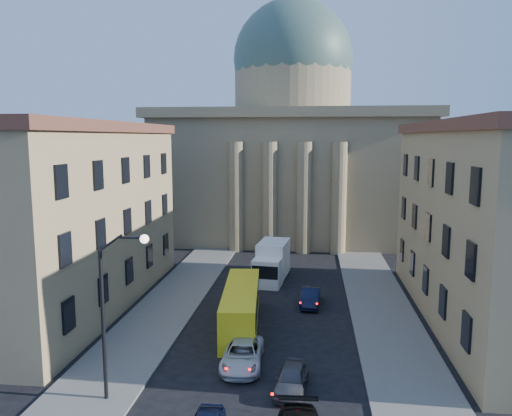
% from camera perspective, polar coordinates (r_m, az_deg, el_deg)
% --- Properties ---
extents(sidewalk_left, '(5.00, 60.00, 0.15)m').
position_cam_1_polar(sidewalk_left, '(37.54, -12.03, -13.09)').
color(sidewalk_left, '#63605A').
rests_on(sidewalk_left, ground).
extents(sidewalk_right, '(5.00, 60.00, 0.15)m').
position_cam_1_polar(sidewalk_right, '(36.20, 15.31, -14.02)').
color(sidewalk_right, '#63605A').
rests_on(sidewalk_right, ground).
extents(church, '(68.02, 28.76, 36.60)m').
position_cam_1_polar(church, '(70.68, 4.11, 6.75)').
color(church, '#857651').
rests_on(church, ground).
extents(building_left, '(11.60, 26.60, 14.70)m').
position_cam_1_polar(building_left, '(42.58, -21.52, -0.71)').
color(building_left, '#9B815B').
rests_on(building_left, ground).
extents(building_right, '(11.60, 26.60, 14.70)m').
position_cam_1_polar(building_right, '(40.19, 26.89, -1.52)').
color(building_right, '#9B815B').
rests_on(building_right, ground).
extents(street_lamp, '(2.62, 0.44, 8.83)m').
position_cam_1_polar(street_lamp, '(26.47, -16.10, -10.38)').
color(street_lamp, black).
rests_on(street_lamp, ground).
extents(car_left_mid, '(2.53, 5.15, 1.41)m').
position_cam_1_polar(car_left_mid, '(30.92, -1.56, -16.41)').
color(car_left_mid, silver).
rests_on(car_left_mid, ground).
extents(car_right_far, '(2.01, 4.12, 1.35)m').
position_cam_1_polar(car_right_far, '(28.39, 4.10, -18.85)').
color(car_right_far, '#48474C').
rests_on(car_right_far, ground).
extents(car_right_distant, '(1.68, 4.25, 1.38)m').
position_cam_1_polar(car_right_distant, '(41.27, 6.24, -10.08)').
color(car_right_distant, black).
rests_on(car_right_distant, ground).
extents(city_bus, '(3.21, 10.47, 2.90)m').
position_cam_1_polar(city_bus, '(36.37, -1.73, -11.11)').
color(city_bus, yellow).
rests_on(city_bus, ground).
extents(box_truck, '(3.20, 6.72, 3.57)m').
position_cam_1_polar(box_truck, '(47.66, 1.79, -6.28)').
color(box_truck, white).
rests_on(box_truck, ground).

